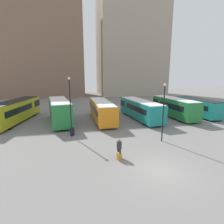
{
  "coord_description": "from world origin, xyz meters",
  "views": [
    {
      "loc": [
        -5.76,
        -10.41,
        6.6
      ],
      "look_at": [
        -0.95,
        12.57,
        1.75
      ],
      "focal_mm": 28.0,
      "sensor_mm": 36.0,
      "label": 1
    }
  ],
  "objects": [
    {
      "name": "lamp_post_2",
      "position": [
        -6.35,
        8.55,
        3.77
      ],
      "size": [
        0.28,
        0.28,
        6.5
      ],
      "color": "black",
      "rests_on": "ground_plane"
    },
    {
      "name": "bus_2",
      "position": [
        -1.98,
        15.13,
        1.59
      ],
      "size": [
        2.72,
        10.47,
        2.91
      ],
      "rotation": [
        0.0,
        0.0,
        1.59
      ],
      "color": "orange",
      "rests_on": "ground_plane"
    },
    {
      "name": "bus_1",
      "position": [
        -8.1,
        15.11,
        1.79
      ],
      "size": [
        4.02,
        9.67,
        3.32
      ],
      "rotation": [
        0.0,
        0.0,
        1.74
      ],
      "color": "#237A38",
      "rests_on": "ground_plane"
    },
    {
      "name": "suitcase",
      "position": [
        -2.55,
        2.1,
        0.31
      ],
      "size": [
        0.36,
        0.45,
        0.89
      ],
      "rotation": [
        0.0,
        0.0,
        1.85
      ],
      "color": "#B27A1E",
      "rests_on": "ground_plane"
    },
    {
      "name": "building_block_right",
      "position": [
        13.89,
        52.46,
        17.37
      ],
      "size": [
        22.18,
        17.68,
        34.73
      ],
      "color": "tan",
      "rests_on": "ground_plane"
    },
    {
      "name": "bus_0",
      "position": [
        -14.4,
        16.96,
        1.7
      ],
      "size": [
        4.54,
        12.36,
        3.11
      ],
      "rotation": [
        0.0,
        0.0,
        1.4
      ],
      "color": "gold",
      "rests_on": "ground_plane"
    },
    {
      "name": "traveler",
      "position": [
        -2.44,
        2.6,
        0.95
      ],
      "size": [
        0.51,
        0.51,
        1.61
      ],
      "rotation": [
        0.0,
        0.0,
        1.85
      ],
      "color": "black",
      "rests_on": "ground_plane"
    },
    {
      "name": "bus_4",
      "position": [
        9.97,
        15.11,
        1.66
      ],
      "size": [
        2.89,
        10.1,
        3.07
      ],
      "rotation": [
        0.0,
        0.0,
        1.62
      ],
      "color": "#237A38",
      "rests_on": "ground_plane"
    },
    {
      "name": "lamp_post_0",
      "position": [
        2.79,
        5.29,
        3.45
      ],
      "size": [
        0.28,
        0.28,
        5.89
      ],
      "color": "black",
      "rests_on": "ground_plane"
    },
    {
      "name": "trash_bin",
      "position": [
        -6.3,
        9.02,
        0.42
      ],
      "size": [
        0.52,
        0.52,
        0.85
      ],
      "color": "black",
      "rests_on": "ground_plane"
    },
    {
      "name": "building_block_left",
      "position": [
        -18.42,
        52.46,
        17.86
      ],
      "size": [
        31.25,
        15.1,
        35.72
      ],
      "color": "#7F604C",
      "rests_on": "ground_plane"
    },
    {
      "name": "bus_5",
      "position": [
        14.42,
        15.17,
        1.54
      ],
      "size": [
        2.76,
        9.17,
        2.84
      ],
      "rotation": [
        0.0,
        0.0,
        1.59
      ],
      "color": "#19847F",
      "rests_on": "ground_plane"
    },
    {
      "name": "ground_plane",
      "position": [
        0.0,
        0.0,
        0.0
      ],
      "size": [
        160.0,
        160.0,
        0.0
      ],
      "primitive_type": "plane",
      "color": "slate"
    },
    {
      "name": "bus_3",
      "position": [
        4.03,
        15.01,
        1.58
      ],
      "size": [
        3.53,
        11.02,
        2.9
      ],
      "rotation": [
        0.0,
        0.0,
        1.66
      ],
      "color": "#19847F",
      "rests_on": "ground_plane"
    }
  ]
}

